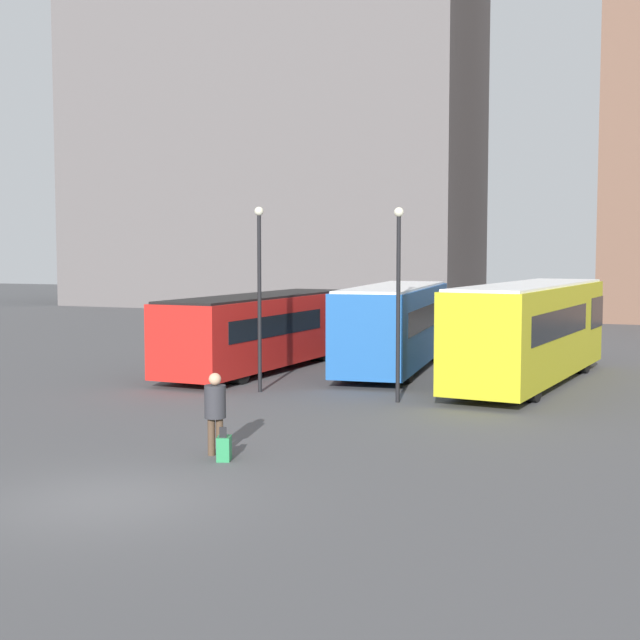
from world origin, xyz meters
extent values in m
plane|color=#4C4C4F|center=(0.00, 0.00, 0.00)|extent=(160.00, 160.00, 0.00)
cube|color=#5B5656|center=(-20.36, 50.94, 19.23)|extent=(31.25, 12.99, 38.45)
cube|color=red|center=(-4.82, 16.37, 1.46)|extent=(3.02, 10.84, 2.42)
cube|color=black|center=(-4.61, 20.77, 1.76)|extent=(2.63, 2.09, 0.92)
cube|color=black|center=(-4.87, 15.40, 1.76)|extent=(2.86, 6.99, 0.72)
cube|color=black|center=(-4.82, 16.37, 2.71)|extent=(2.81, 10.62, 0.08)
cylinder|color=black|center=(-4.66, 19.69, 0.46)|extent=(2.43, 1.04, 0.93)
cylinder|color=black|center=(-4.99, 13.05, 0.46)|extent=(2.43, 1.04, 0.93)
cube|color=#1E56A3|center=(-0.32, 18.32, 1.64)|extent=(3.54, 10.39, 2.72)
cube|color=black|center=(-0.77, 22.47, 1.98)|extent=(2.69, 2.13, 1.03)
cube|color=black|center=(-0.22, 17.40, 1.98)|extent=(3.18, 6.75, 0.82)
cube|color=white|center=(-0.32, 18.32, 3.04)|extent=(3.33, 10.17, 0.08)
cylinder|color=black|center=(-0.66, 21.45, 0.51)|extent=(2.46, 1.27, 1.02)
cylinder|color=black|center=(0.02, 15.18, 0.51)|extent=(2.46, 1.27, 1.02)
cube|color=gold|center=(4.82, 16.60, 1.75)|extent=(3.67, 11.28, 2.92)
cube|color=black|center=(5.33, 21.12, 2.11)|extent=(2.71, 2.30, 1.11)
cube|color=black|center=(4.71, 15.61, 2.11)|extent=(3.26, 7.32, 0.88)
cube|color=white|center=(4.82, 16.60, 3.25)|extent=(3.45, 11.04, 0.08)
cylinder|color=black|center=(5.20, 20.02, 0.52)|extent=(2.46, 1.30, 1.05)
cylinder|color=black|center=(4.44, 13.19, 0.52)|extent=(2.46, 1.30, 1.05)
cylinder|color=#4C3828|center=(0.08, 3.72, 0.40)|extent=(0.20, 0.20, 0.81)
cylinder|color=#4C3828|center=(0.25, 3.78, 0.40)|extent=(0.20, 0.20, 0.81)
cylinder|color=#2D2D33|center=(0.16, 3.75, 1.16)|extent=(0.58, 0.58, 0.70)
sphere|color=tan|center=(0.16, 3.75, 1.64)|extent=(0.26, 0.26, 0.26)
cube|color=#28844C|center=(0.55, 3.41, 0.25)|extent=(0.40, 0.48, 0.51)
cube|color=black|center=(0.60, 3.28, 0.62)|extent=(0.15, 0.07, 0.23)
cylinder|color=black|center=(1.84, 11.58, 2.68)|extent=(0.12, 0.12, 5.36)
sphere|color=beige|center=(1.84, 11.58, 5.45)|extent=(0.28, 0.28, 0.28)
cylinder|color=black|center=(-2.66, 11.80, 2.73)|extent=(0.12, 0.12, 5.47)
sphere|color=beige|center=(-2.66, 11.80, 5.55)|extent=(0.28, 0.28, 0.28)
camera|label=1|loc=(9.20, -12.80, 4.38)|focal=50.00mm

